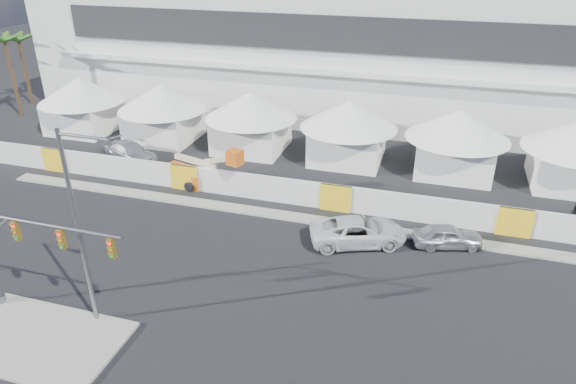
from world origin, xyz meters
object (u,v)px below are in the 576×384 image
(lot_car_c, at_px, (130,152))
(boom_lift, at_px, (193,172))
(streetlight_median, at_px, (81,219))
(pickup_curb, at_px, (358,231))
(sedan_silver, at_px, (448,236))
(traffic_mast, at_px, (16,252))

(lot_car_c, xyz_separation_m, boom_lift, (7.46, -2.79, 0.25))
(streetlight_median, bearing_deg, lot_car_c, 118.14)
(pickup_curb, height_order, streetlight_median, streetlight_median)
(sedan_silver, xyz_separation_m, boom_lift, (-19.66, 3.70, 0.31))
(pickup_curb, relative_size, streetlight_median, 0.60)
(sedan_silver, distance_m, pickup_curb, 5.68)
(pickup_curb, distance_m, lot_car_c, 22.92)
(lot_car_c, bearing_deg, sedan_silver, -81.27)
(sedan_silver, distance_m, traffic_mast, 24.82)
(pickup_curb, distance_m, boom_lift, 14.96)
(sedan_silver, xyz_separation_m, traffic_mast, (-20.95, -12.98, 2.97))
(lot_car_c, xyz_separation_m, streetlight_median, (10.21, -19.09, 5.28))
(pickup_curb, bearing_deg, sedan_silver, -98.64)
(lot_car_c, relative_size, traffic_mast, 0.63)
(boom_lift, bearing_deg, streetlight_median, -64.74)
(pickup_curb, xyz_separation_m, boom_lift, (-14.12, 4.95, 0.20))
(streetlight_median, bearing_deg, boom_lift, 99.59)
(sedan_silver, relative_size, boom_lift, 0.55)
(sedan_silver, distance_m, lot_car_c, 27.89)
(traffic_mast, height_order, boom_lift, traffic_mast)
(pickup_curb, relative_size, boom_lift, 0.78)
(pickup_curb, distance_m, traffic_mast, 19.57)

